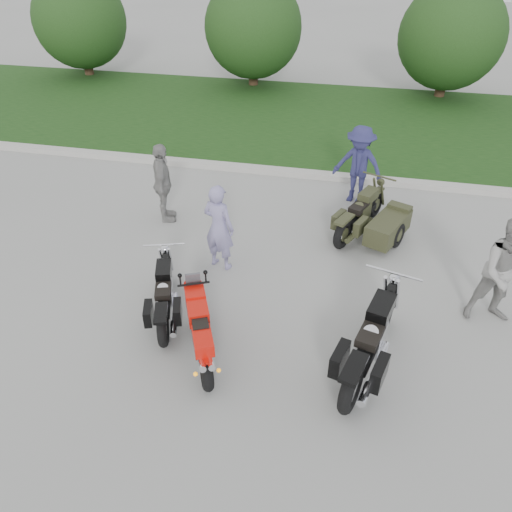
% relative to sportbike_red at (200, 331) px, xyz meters
% --- Properties ---
extents(ground, '(80.00, 80.00, 0.00)m').
position_rel_sportbike_red_xyz_m(ground, '(0.65, 0.72, -0.52)').
color(ground, '#A1A19C').
rests_on(ground, ground).
extents(curb, '(60.00, 0.30, 0.15)m').
position_rel_sportbike_red_xyz_m(curb, '(0.65, 6.72, -0.45)').
color(curb, '#B5B2AA').
rests_on(curb, ground).
extents(grass_strip, '(60.00, 8.00, 0.14)m').
position_rel_sportbike_red_xyz_m(grass_strip, '(0.65, 10.87, -0.45)').
color(grass_strip, '#28501B').
rests_on(grass_strip, ground).
extents(tree_far_left, '(3.60, 3.60, 4.00)m').
position_rel_sportbike_red_xyz_m(tree_far_left, '(-9.35, 14.22, 1.67)').
color(tree_far_left, '#3F2B1C').
rests_on(tree_far_left, ground).
extents(tree_mid_left, '(3.60, 3.60, 4.00)m').
position_rel_sportbike_red_xyz_m(tree_mid_left, '(-2.35, 14.22, 1.67)').
color(tree_mid_left, '#3F2B1C').
rests_on(tree_mid_left, ground).
extents(tree_mid_right, '(3.60, 3.60, 4.00)m').
position_rel_sportbike_red_xyz_m(tree_mid_right, '(4.65, 14.22, 1.67)').
color(tree_mid_right, '#3F2B1C').
rests_on(tree_mid_right, ground).
extents(sportbike_red, '(0.91, 1.75, 0.89)m').
position_rel_sportbike_red_xyz_m(sportbike_red, '(0.00, 0.00, 0.00)').
color(sportbike_red, black).
rests_on(sportbike_red, ground).
extents(cruiser_left, '(0.81, 2.00, 0.79)m').
position_rel_sportbike_red_xyz_m(cruiser_left, '(-0.87, 0.77, -0.11)').
color(cruiser_left, black).
rests_on(cruiser_left, ground).
extents(cruiser_right, '(0.83, 2.49, 0.98)m').
position_rel_sportbike_red_xyz_m(cruiser_right, '(2.51, 0.28, -0.02)').
color(cruiser_right, black).
rests_on(cruiser_right, ground).
extents(cruiser_sidecar, '(1.58, 2.08, 0.85)m').
position_rel_sportbike_red_xyz_m(cruiser_sidecar, '(2.53, 4.02, -0.12)').
color(cruiser_sidecar, black).
rests_on(cruiser_sidecar, ground).
extents(person_stripe, '(0.73, 0.59, 1.73)m').
position_rel_sportbike_red_xyz_m(person_stripe, '(-0.37, 2.40, 0.35)').
color(person_stripe, '#9189BB').
rests_on(person_stripe, ground).
extents(person_grey, '(1.04, 0.87, 1.93)m').
position_rel_sportbike_red_xyz_m(person_grey, '(4.55, 1.89, 0.45)').
color(person_grey, '#989692').
rests_on(person_grey, ground).
extents(person_denim, '(1.34, 1.01, 1.84)m').
position_rel_sportbike_red_xyz_m(person_denim, '(2.04, 5.65, 0.40)').
color(person_denim, navy).
rests_on(person_denim, ground).
extents(person_back, '(0.74, 1.12, 1.77)m').
position_rel_sportbike_red_xyz_m(person_back, '(-2.04, 3.86, 0.37)').
color(person_back, gray).
rests_on(person_back, ground).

